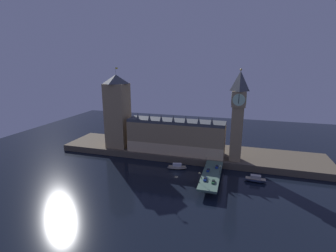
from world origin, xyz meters
name	(u,v)px	position (x,y,z in m)	size (l,w,h in m)	color
ground_plane	(176,174)	(0.00, 0.00, 0.00)	(400.00, 400.00, 0.00)	black
embankment	(188,152)	(0.00, 39.00, 2.58)	(220.00, 42.00, 5.16)	brown
parliament_hall	(175,136)	(-8.42, 28.83, 18.82)	(78.88, 17.03, 32.86)	#9E845B
clock_tower	(238,114)	(39.11, 25.66, 41.15)	(10.31, 10.42, 67.91)	#9E845B
victoria_tower	(118,111)	(-60.57, 30.28, 36.51)	(17.92, 17.92, 68.45)	#9E845B
bridge	(211,176)	(25.10, -5.00, 3.93)	(11.83, 46.00, 5.60)	#476656
car_northbound_lead	(208,170)	(22.49, -1.04, 6.24)	(1.95, 4.63, 1.37)	navy
car_northbound_trail	(205,179)	(22.49, -15.27, 6.33)	(1.93, 4.48, 1.56)	navy
car_southbound_lead	(213,182)	(27.70, -16.99, 6.27)	(1.95, 4.71, 1.42)	#235633
car_southbound_trail	(217,167)	(27.70, 6.21, 6.35)	(1.99, 4.66, 1.60)	navy
pedestrian_near_rail	(201,177)	(19.89, -13.88, 6.43)	(0.38, 0.38, 1.59)	black
pedestrian_mid_walk	(220,171)	(30.30, -0.94, 6.45)	(0.38, 0.38, 1.62)	black
pedestrian_far_rail	(205,167)	(19.89, 2.73, 6.58)	(0.38, 0.38, 1.84)	black
street_lamp_near	(199,176)	(19.49, -19.72, 9.96)	(1.34, 0.60, 6.97)	#2D3333
street_lamp_mid	(220,169)	(30.70, -5.00, 9.75)	(1.34, 0.60, 6.63)	#2D3333
street_lamp_far	(206,159)	(19.49, 9.72, 9.79)	(1.34, 0.60, 6.70)	#2D3333
boat_upstream	(177,167)	(-1.46, 7.79, 1.71)	(14.81, 6.52, 4.70)	#B2A893
boat_downstream	(255,179)	(53.44, 3.13, 1.71)	(14.58, 5.12, 4.69)	#1E2842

